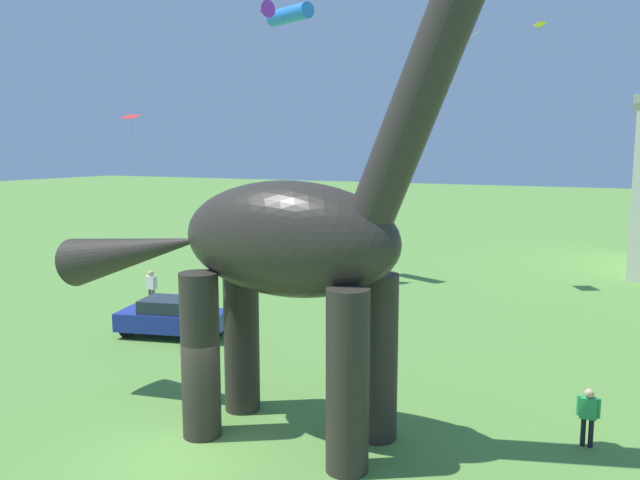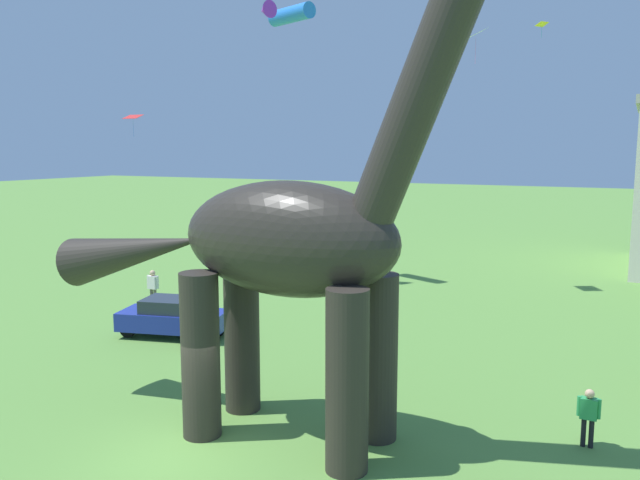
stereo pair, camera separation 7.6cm
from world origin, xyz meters
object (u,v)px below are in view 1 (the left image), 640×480
Objects in this scene: dinosaur_sculpture at (286,239)px; kite_trailing at (284,14)px; person_far_spectator at (588,412)px; parked_sedan_left at (172,317)px; kite_far_left at (540,25)px; person_vendor_side at (151,285)px; kite_drifting at (474,34)px; person_near_flyer at (204,294)px; kite_far_right at (131,117)px.

kite_trailing reaches higher than dinosaur_sculpture.
person_far_spectator is at bearing -40.22° from kite_trailing.
parked_sedan_left is 5.53× the size of kite_far_left.
person_vendor_side is 15.78m from kite_trailing.
kite_drifting is 2.03× the size of kite_far_left.
dinosaur_sculpture is at bearing -89.93° from kite_drifting.
kite_drifting is at bearing 81.24° from person_far_spectator.
kite_far_left is at bearing 61.45° from kite_drifting.
kite_drifting is at bearing 42.82° from parked_sedan_left.
parked_sedan_left is 1.43× the size of kite_trailing.
kite_far_left is (12.03, 6.72, -0.44)m from kite_trailing.
person_near_flyer is at bearing 90.75° from parked_sedan_left.
person_near_flyer reaches higher than person_far_spectator.
dinosaur_sculpture is 3.19× the size of parked_sedan_left.
parked_sedan_left is at bearing -43.70° from kite_far_right.
person_far_spectator is 0.97× the size of person_near_flyer.
kite_trailing is 1.90× the size of kite_drifting.
person_vendor_side is 1.13× the size of person_near_flyer.
kite_trailing reaches higher than kite_far_right.
kite_trailing is (-9.60, 16.93, 9.29)m from dinosaur_sculpture.
person_vendor_side is 3.07m from person_near_flyer.
kite_far_right reaches higher than person_far_spectator.
kite_trailing is 2.11× the size of kite_far_right.
kite_drifting is at bearing -0.83° from kite_far_right.
dinosaur_sculpture is 8.69× the size of kite_drifting.
person_near_flyer is (-9.43, 9.13, -4.26)m from dinosaur_sculpture.
person_near_flyer is 0.49× the size of kite_trailing.
kite_drifting is at bearing 172.94° from person_near_flyer.
kite_trailing reaches higher than kite_drifting.
kite_drifting is at bearing 89.42° from dinosaur_sculpture.
person_vendor_side is (-4.02, 3.42, 0.26)m from parked_sedan_left.
kite_far_right is at bearing 118.70° from person_far_spectator.
kite_far_left is at bearing -110.24° from person_vendor_side.
person_near_flyer reaches higher than parked_sedan_left.
kite_far_left is (14.92, 14.49, 12.99)m from person_vendor_side.
person_vendor_side is 19.97m from kite_drifting.
person_vendor_side reaches higher than person_near_flyer.
person_far_spectator is at bearing -25.51° from parked_sedan_left.
dinosaur_sculpture reaches higher than kite_far_left.
kite_far_left is (-4.63, 20.80, 13.13)m from person_far_spectator.
dinosaur_sculpture is 13.80m from person_near_flyer.
kite_far_right is (-22.86, 19.48, 4.30)m from dinosaur_sculpture.
kite_trailing is (2.90, 7.77, 13.43)m from person_vendor_side.
kite_far_left reaches higher than person_vendor_side.
kite_far_left is at bearing 29.19° from kite_trailing.
person_vendor_side is (-12.50, 9.16, -4.14)m from dinosaur_sculpture.
kite_far_right is at bearing 169.11° from kite_trailing.
person_vendor_side is 20.54m from person_far_spectator.
dinosaur_sculpture is 9.52× the size of person_far_spectator.
parked_sedan_left is at bearing -122.21° from kite_drifting.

